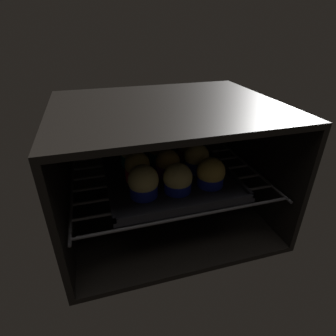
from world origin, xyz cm
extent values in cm
cube|color=black|center=(0.00, 22.00, -0.75)|extent=(59.00, 47.00, 1.50)
cube|color=black|center=(0.00, 22.00, 34.75)|extent=(59.00, 47.00, 1.50)
cube|color=black|center=(0.00, 44.75, 17.00)|extent=(59.00, 1.50, 34.00)
cube|color=black|center=(-28.75, 22.00, 17.00)|extent=(1.50, 47.00, 34.00)
cube|color=black|center=(28.75, 22.00, 17.00)|extent=(1.50, 47.00, 34.00)
cylinder|color=#4C494C|center=(0.00, 3.00, 13.60)|extent=(54.00, 0.80, 0.80)
cylinder|color=#4C494C|center=(0.00, 9.33, 13.60)|extent=(54.00, 0.80, 0.80)
cylinder|color=#4C494C|center=(0.00, 15.67, 13.60)|extent=(54.00, 0.80, 0.80)
cylinder|color=#4C494C|center=(0.00, 22.00, 13.60)|extent=(54.00, 0.80, 0.80)
cylinder|color=#4C494C|center=(0.00, 28.33, 13.60)|extent=(54.00, 0.80, 0.80)
cylinder|color=#4C494C|center=(0.00, 34.67, 13.60)|extent=(54.00, 0.80, 0.80)
cylinder|color=#4C494C|center=(0.00, 41.00, 13.60)|extent=(54.00, 0.80, 0.80)
cylinder|color=#4C494C|center=(-27.00, 22.00, 13.60)|extent=(0.80, 42.00, 0.80)
cylinder|color=#4C494C|center=(27.00, 22.00, 13.60)|extent=(0.80, 42.00, 0.80)
cube|color=black|center=(0.00, 21.10, 14.60)|extent=(35.39, 35.39, 1.20)
cube|color=black|center=(0.00, 3.81, 15.70)|extent=(35.39, 0.80, 1.00)
cube|color=black|center=(0.00, 38.39, 15.70)|extent=(35.39, 0.80, 1.00)
cube|color=black|center=(-17.29, 21.10, 15.70)|extent=(0.80, 35.39, 1.00)
cube|color=black|center=(17.29, 21.10, 15.70)|extent=(0.80, 35.39, 1.00)
cylinder|color=#1928B7|center=(-8.89, 12.52, 16.89)|extent=(7.05, 7.05, 3.37)
sphere|color=#E0CC7A|center=(-8.89, 12.52, 19.76)|extent=(7.73, 7.73, 7.73)
cylinder|color=#1928B7|center=(0.18, 12.19, 16.89)|extent=(7.05, 7.05, 3.37)
sphere|color=#E0CC7A|center=(0.18, 12.19, 19.19)|extent=(7.57, 7.57, 7.57)
cylinder|color=#1928B7|center=(9.35, 12.49, 16.89)|extent=(7.05, 7.05, 3.37)
sphere|color=gold|center=(9.35, 12.49, 19.28)|extent=(7.60, 7.60, 7.60)
sphere|color=#19511E|center=(10.09, 12.12, 21.63)|extent=(2.41, 2.41, 2.41)
cylinder|color=red|center=(-8.84, 20.83, 16.89)|extent=(7.05, 7.05, 3.37)
sphere|color=gold|center=(-8.84, 20.83, 19.89)|extent=(6.97, 6.97, 6.97)
cylinder|color=#7A238C|center=(-0.21, 21.33, 16.89)|extent=(7.05, 7.05, 3.37)
sphere|color=gold|center=(-0.21, 21.33, 19.21)|extent=(6.99, 6.99, 6.99)
cylinder|color=#1928B7|center=(8.68, 21.20, 16.89)|extent=(7.05, 7.05, 3.37)
sphere|color=#DBBC60|center=(8.68, 21.20, 19.94)|extent=(7.26, 7.26, 7.26)
sphere|color=#1E6023|center=(10.03, 21.52, 22.34)|extent=(1.72, 1.72, 1.72)
cylinder|color=#0C8C84|center=(-8.74, 30.12, 16.89)|extent=(7.05, 7.05, 3.37)
sphere|color=#E0CC7A|center=(-8.74, 30.12, 19.86)|extent=(6.97, 6.97, 6.97)
sphere|color=#28702D|center=(-8.30, 29.24, 22.18)|extent=(2.15, 2.15, 2.15)
cylinder|color=#0C8C84|center=(-0.07, 30.11, 16.89)|extent=(7.05, 7.05, 3.37)
sphere|color=gold|center=(-0.07, 30.11, 19.24)|extent=(6.82, 6.82, 6.82)
sphere|color=#1E6023|center=(0.01, 30.09, 21.88)|extent=(2.08, 2.08, 2.08)
cylinder|color=red|center=(9.33, 30.16, 16.89)|extent=(7.05, 7.05, 3.37)
sphere|color=gold|center=(9.33, 30.16, 19.49)|extent=(7.18, 7.18, 7.18)
sphere|color=#28702D|center=(8.84, 29.78, 22.04)|extent=(2.41, 2.41, 2.41)
camera|label=1|loc=(-18.93, -43.94, 54.49)|focal=28.85mm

